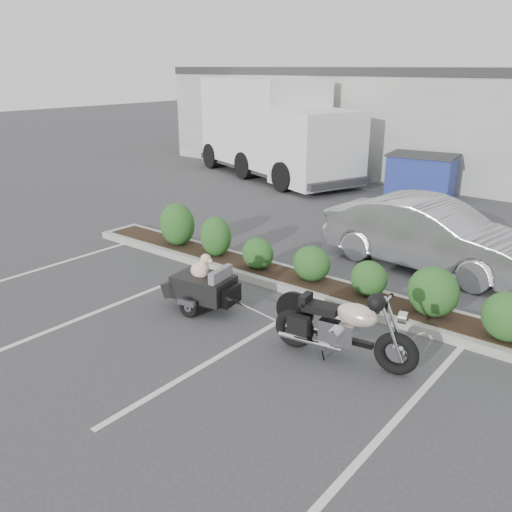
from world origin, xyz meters
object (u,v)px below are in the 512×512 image
Objects in this scene: dumpster at (421,175)px; pet_trailer at (203,286)px; sedan at (430,235)px; delivery_truck at (275,131)px; motorcycle at (343,329)px.

pet_trailer is at bearing -95.60° from dumpster.
sedan is 10.50m from delivery_truck.
sedan is (2.26, 4.45, 0.29)m from pet_trailer.
pet_trailer is 5.00m from sedan.
delivery_truck is at bearing 112.25° from pet_trailer.
motorcycle is at bearing -9.10° from pet_trailer.
pet_trailer is at bearing -39.20° from delivery_truck.
delivery_truck is (-8.54, 6.01, 1.00)m from sedan.
pet_trailer is 0.40× the size of sedan.
dumpster is at bearing 84.08° from pet_trailer.
motorcycle is 2.79m from pet_trailer.
motorcycle is 0.49× the size of sedan.
delivery_truck is (-9.07, 10.48, 1.23)m from motorcycle.
pet_trailer is at bearing 157.55° from sedan.
motorcycle reaches higher than pet_trailer.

